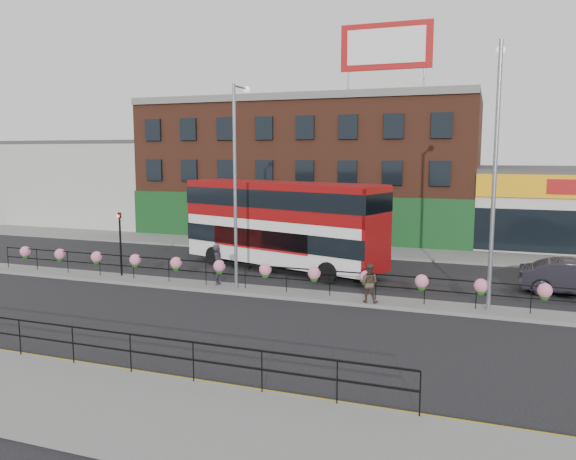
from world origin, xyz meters
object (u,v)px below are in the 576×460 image
(pedestrian_a, at_px, (218,264))
(lamp_column_west, at_px, (237,169))
(double_decker_bus, at_px, (282,216))
(lamp_column_east, at_px, (496,153))
(pedestrian_b, at_px, (369,283))
(car, at_px, (576,278))

(pedestrian_a, xyz_separation_m, lamp_column_west, (1.10, -0.10, 4.49))
(lamp_column_west, bearing_deg, double_decker_bus, 86.50)
(double_decker_bus, height_order, lamp_column_east, lamp_column_east)
(pedestrian_a, bearing_deg, lamp_column_west, -116.93)
(double_decker_bus, height_order, lamp_column_west, lamp_column_west)
(pedestrian_a, relative_size, lamp_column_east, 0.18)
(pedestrian_a, height_order, pedestrian_b, pedestrian_a)
(car, bearing_deg, pedestrian_a, 106.77)
(pedestrian_b, xyz_separation_m, lamp_column_east, (4.67, 0.64, 5.30))
(lamp_column_west, bearing_deg, car, 15.94)
(double_decker_bus, xyz_separation_m, lamp_column_west, (-0.31, -5.01, 2.68))
(car, distance_m, lamp_column_east, 7.79)
(lamp_column_east, bearing_deg, pedestrian_b, -172.26)
(lamp_column_east, bearing_deg, pedestrian_a, 179.40)
(lamp_column_west, relative_size, lamp_column_east, 0.89)
(lamp_column_east, bearing_deg, double_decker_bus, 154.54)
(pedestrian_b, bearing_deg, pedestrian_a, -6.58)
(double_decker_bus, height_order, pedestrian_b, double_decker_bus)
(pedestrian_a, relative_size, pedestrian_b, 1.16)
(car, bearing_deg, lamp_column_west, 108.20)
(car, xyz_separation_m, lamp_column_west, (-14.53, -4.15, 4.81))
(double_decker_bus, relative_size, lamp_column_west, 1.31)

